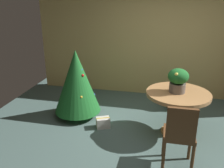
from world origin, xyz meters
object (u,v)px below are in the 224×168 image
round_dining_table (177,105)px  potted_plant (172,95)px  flower_vase (178,79)px  gift_box_cream (103,123)px  holiday_tree (77,81)px  wooden_chair_near (180,134)px

round_dining_table → potted_plant: size_ratio=2.12×
flower_vase → gift_box_cream: (-1.21, -0.09, -0.87)m
gift_box_cream → potted_plant: bearing=43.0°
gift_box_cream → potted_plant: 1.65m
holiday_tree → potted_plant: 2.00m
holiday_tree → potted_plant: bearing=23.3°
flower_vase → gift_box_cream: 1.50m
potted_plant → gift_box_cream: bearing=-137.0°
holiday_tree → potted_plant: holiday_tree is taller
round_dining_table → flower_vase: size_ratio=2.63×
gift_box_cream → potted_plant: (1.20, 1.12, 0.18)m
flower_vase → wooden_chair_near: bearing=-88.5°
gift_box_cream → holiday_tree: bearing=149.7°
wooden_chair_near → potted_plant: size_ratio=1.98×
gift_box_cream → wooden_chair_near: bearing=-34.5°
flower_vase → round_dining_table: bearing=-11.0°
flower_vase → potted_plant: 1.24m
potted_plant → flower_vase: bearing=-89.1°
flower_vase → holiday_tree: 1.84m
round_dining_table → gift_box_cream: size_ratio=3.65×
round_dining_table → holiday_tree: holiday_tree is taller
flower_vase → wooden_chair_near: 1.04m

